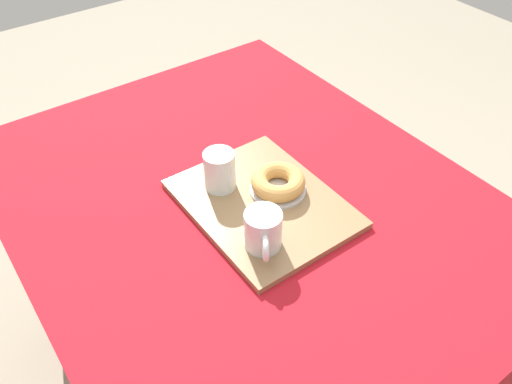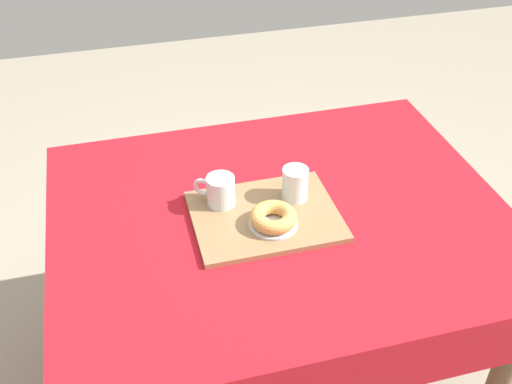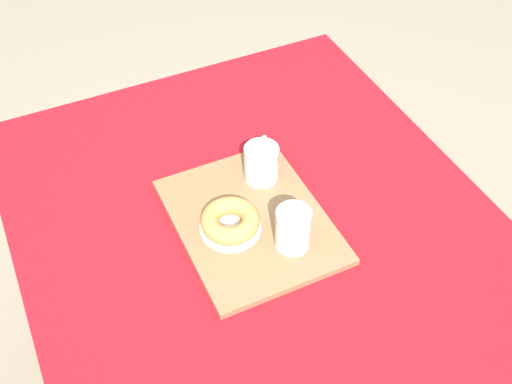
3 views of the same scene
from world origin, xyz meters
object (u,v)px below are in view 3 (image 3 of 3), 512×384
serving_tray (250,221)px  water_glass_near (293,230)px  tea_mug_left (262,163)px  donut_plate_left (230,228)px  sugar_donut_left (230,221)px  dining_table (266,264)px

serving_tray → water_glass_near: 0.12m
tea_mug_left → serving_tray: bearing=-36.1°
tea_mug_left → water_glass_near: size_ratio=1.17×
tea_mug_left → water_glass_near: (0.21, -0.03, 0.00)m
donut_plate_left → sugar_donut_left: size_ratio=1.05×
water_glass_near → donut_plate_left: bearing=-132.4°
dining_table → tea_mug_left: size_ratio=11.37×
dining_table → water_glass_near: water_glass_near is taller
dining_table → donut_plate_left: donut_plate_left is taller
water_glass_near → sugar_donut_left: (-0.09, -0.10, -0.02)m
donut_plate_left → serving_tray: bearing=99.6°
serving_tray → sugar_donut_left: 0.06m
tea_mug_left → donut_plate_left: (0.11, -0.13, -0.04)m
water_glass_near → donut_plate_left: water_glass_near is taller
dining_table → donut_plate_left: bearing=-121.5°
water_glass_near → sugar_donut_left: water_glass_near is taller
water_glass_near → donut_plate_left: size_ratio=0.72×
dining_table → water_glass_near: (0.05, 0.03, 0.15)m
serving_tray → water_glass_near: size_ratio=4.15×
serving_tray → donut_plate_left: 0.05m
serving_tray → dining_table: bearing=18.0°
dining_table → serving_tray: serving_tray is taller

